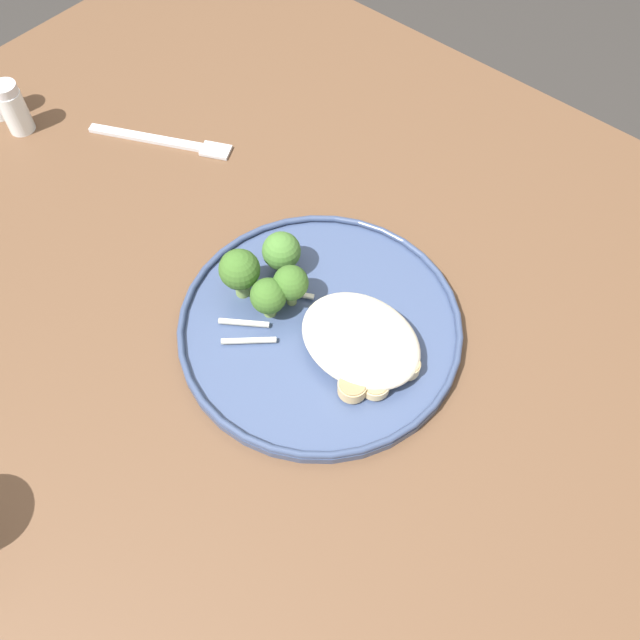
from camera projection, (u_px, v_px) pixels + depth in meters
The scene contains 20 objects.
ground at pixel (332, 556), 1.29m from camera, with size 6.00×6.00×0.00m, color #2D2B28.
wooden_dining_table at pixel (340, 406), 0.74m from camera, with size 1.40×1.00×0.74m.
dinner_plate at pixel (320, 326), 0.69m from camera, with size 0.29×0.29×0.02m.
noodle_bed at pixel (359, 339), 0.66m from camera, with size 0.13×0.10×0.03m.
seared_scallop_half_hidden at pixel (408, 367), 0.65m from camera, with size 0.02×0.02×0.02m.
seared_scallop_center_golden at pixel (362, 344), 0.66m from camera, with size 0.02×0.02×0.02m.
seared_scallop_front_small at pixel (330, 326), 0.68m from camera, with size 0.03×0.03×0.01m.
seared_scallop_right_edge at pixel (352, 387), 0.64m from camera, with size 0.03×0.03×0.02m.
seared_scallop_rear_pale at pixel (381, 358), 0.66m from camera, with size 0.03×0.03×0.01m.
seared_scallop_left_edge at pixel (353, 360), 0.65m from camera, with size 0.03×0.03×0.02m.
seared_scallop_tiny_bay at pixel (376, 384), 0.64m from camera, with size 0.03×0.03×0.01m.
broccoli_floret_tall_stalk at pixel (281, 251), 0.70m from camera, with size 0.04×0.04×0.05m.
broccoli_floret_small_sprig at pixel (291, 283), 0.68m from camera, with size 0.04×0.04×0.05m.
broccoli_floret_left_leaning at pixel (265, 300), 0.67m from camera, with size 0.04×0.04×0.05m.
broccoli_floret_front_edge at pixel (238, 272), 0.68m from camera, with size 0.04×0.04×0.06m.
onion_sliver_pale_crescent at pixel (290, 293), 0.71m from camera, with size 0.05×0.01×0.00m, color silver.
onion_sliver_long_sliver at pixel (249, 341), 0.67m from camera, with size 0.06×0.01×0.00m, color silver.
onion_sliver_short_strip at pixel (244, 323), 0.69m from camera, with size 0.05×0.01×0.00m, color silver.
dinner_fork at pixel (165, 141), 0.85m from camera, with size 0.17×0.10×0.00m.
salt_shaker at pixel (13, 108), 0.84m from camera, with size 0.03×0.03×0.07m.
Camera 1 is at (-0.19, 0.26, 1.33)m, focal length 37.99 mm.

